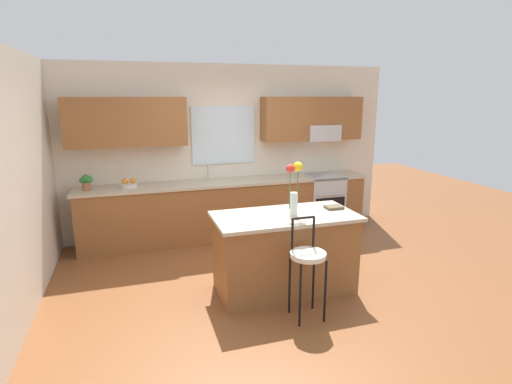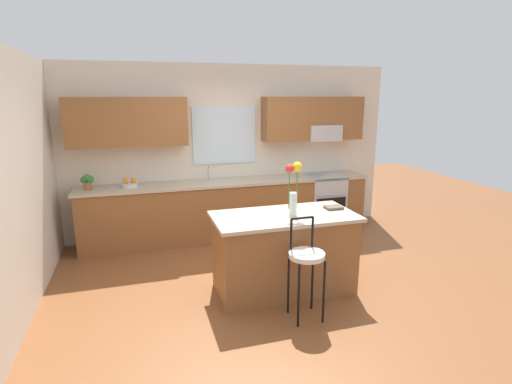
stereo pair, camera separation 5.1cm
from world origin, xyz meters
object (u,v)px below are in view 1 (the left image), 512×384
at_px(kitchen_island, 285,253).
at_px(flower_vase, 294,187).
at_px(oven_range, 322,201).
at_px(cookbook, 334,207).
at_px(potted_plant_small, 86,181).
at_px(bar_stool_near, 308,259).
at_px(fruit_bowl_oranges, 129,184).

bearing_deg(kitchen_island, flower_vase, -26.93).
relative_size(oven_range, cookbook, 4.60).
relative_size(oven_range, potted_plant_small, 4.14).
bearing_deg(cookbook, bar_stool_near, -133.39).
bearing_deg(flower_vase, oven_range, 55.46).
bearing_deg(cookbook, flower_vase, -169.91).
distance_m(bar_stool_near, cookbook, 0.98).
xyz_separation_m(kitchen_island, potted_plant_small, (-2.24, 1.96, 0.58)).
height_order(bar_stool_near, flower_vase, flower_vase).
height_order(cookbook, fruit_bowl_oranges, fruit_bowl_oranges).
distance_m(oven_range, fruit_bowl_oranges, 3.15).
bearing_deg(potted_plant_small, cookbook, -33.55).
bearing_deg(flower_vase, bar_stool_near, -98.20).
height_order(oven_range, cookbook, cookbook).
distance_m(bar_stool_near, flower_vase, 0.85).
distance_m(kitchen_island, flower_vase, 0.79).
distance_m(bar_stool_near, potted_plant_small, 3.44).
bearing_deg(cookbook, potted_plant_small, 146.45).
xyz_separation_m(flower_vase, potted_plant_small, (-2.32, 2.00, -0.20)).
bearing_deg(kitchen_island, oven_range, 53.27).
distance_m(kitchen_island, potted_plant_small, 3.03).
bearing_deg(bar_stool_near, cookbook, 46.61).
xyz_separation_m(bar_stool_near, fruit_bowl_oranges, (-1.67, 2.58, 0.33)).
relative_size(flower_vase, cookbook, 3.02).
height_order(bar_stool_near, cookbook, bar_stool_near).
bearing_deg(cookbook, fruit_bowl_oranges, 140.39).
xyz_separation_m(kitchen_island, cookbook, (0.64, 0.06, 0.47)).
xyz_separation_m(bar_stool_near, cookbook, (0.64, 0.68, 0.30)).
bearing_deg(flower_vase, kitchen_island, 153.07).
bearing_deg(kitchen_island, bar_stool_near, -90.00).
height_order(oven_range, kitchen_island, same).
xyz_separation_m(bar_stool_near, potted_plant_small, (-2.24, 2.58, 0.41)).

